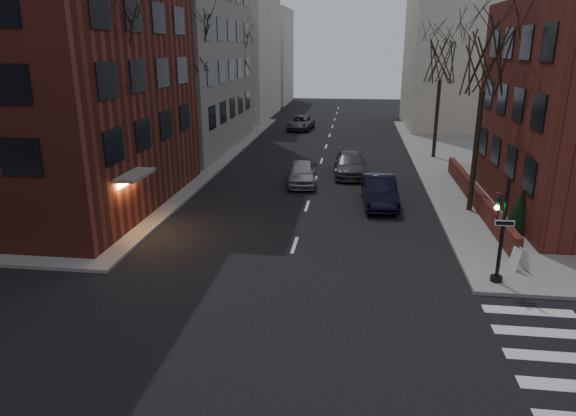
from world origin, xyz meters
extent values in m
cube|color=maroon|center=(-15.50, 16.50, 9.00)|extent=(15.00, 15.00, 18.00)
cube|color=maroon|center=(9.30, 19.00, 0.65)|extent=(0.35, 16.00, 1.00)
cube|color=beige|center=(-15.00, 55.00, 9.00)|extent=(14.00, 16.00, 18.00)
cube|color=beige|center=(15.00, 50.00, 8.00)|extent=(14.00, 14.00, 16.00)
cube|color=beige|center=(-13.00, 72.00, 7.00)|extent=(10.00, 12.00, 14.00)
cylinder|color=black|center=(8.00, 9.00, 2.15)|extent=(0.14, 0.14, 4.00)
cylinder|color=black|center=(8.00, 9.00, 0.25)|extent=(0.44, 0.44, 0.20)
imported|color=black|center=(7.75, 9.00, 3.00)|extent=(0.16, 0.20, 1.00)
sphere|color=#19FF4C|center=(7.68, 8.95, 3.05)|extent=(0.18, 0.18, 0.18)
cube|color=white|center=(8.00, 8.88, 2.50)|extent=(0.70, 0.03, 0.22)
cylinder|color=#2D231C|center=(-8.80, 14.00, 3.47)|extent=(0.28, 0.28, 6.65)
cylinder|color=#2D231C|center=(-8.80, 26.00, 3.65)|extent=(0.28, 0.28, 7.00)
cylinder|color=#2D231C|center=(-8.80, 40.00, 3.30)|extent=(0.28, 0.28, 6.30)
cylinder|color=#2D231C|center=(8.80, 18.00, 3.30)|extent=(0.28, 0.28, 6.30)
cylinder|color=#2D231C|center=(8.80, 32.00, 3.12)|extent=(0.28, 0.28, 5.95)
cylinder|color=black|center=(-8.20, 22.00, 3.15)|extent=(0.12, 0.12, 6.00)
sphere|color=#FFA54C|center=(-8.20, 22.00, 6.25)|extent=(0.36, 0.36, 0.36)
cylinder|color=black|center=(-8.20, 42.00, 3.15)|extent=(0.12, 0.12, 6.00)
sphere|color=#FFA54C|center=(-8.20, 42.00, 6.25)|extent=(0.36, 0.36, 0.36)
imported|color=black|center=(4.00, 18.69, 0.82)|extent=(2.03, 5.10, 1.65)
imported|color=#9B9BA0|center=(-0.80, 22.64, 0.76)|extent=(2.22, 4.64, 1.53)
imported|color=#3D3D42|center=(2.27, 25.60, 0.77)|extent=(2.39, 5.42, 1.55)
imported|color=#3E3E43|center=(-3.28, 45.29, 0.72)|extent=(2.83, 5.38, 1.44)
cube|color=silver|center=(9.13, 10.17, 0.60)|extent=(0.56, 0.66, 0.91)
cone|color=black|center=(10.35, 14.74, 1.21)|extent=(1.64, 1.64, 2.13)
camera|label=1|loc=(2.50, -9.45, 8.60)|focal=32.00mm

